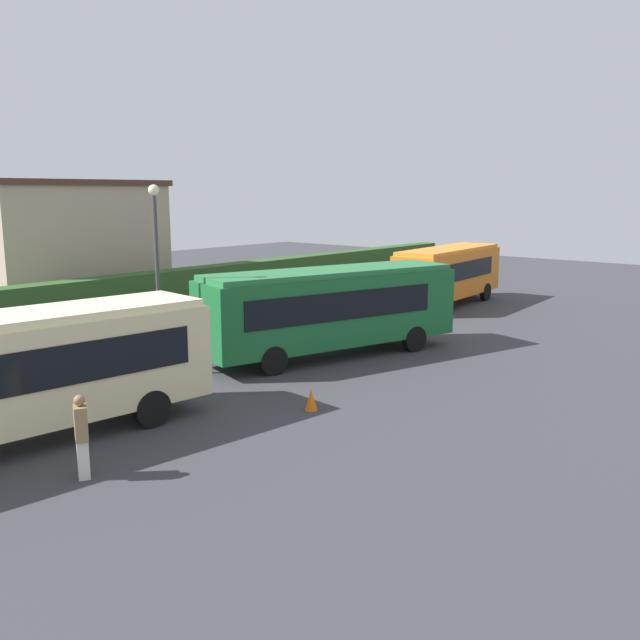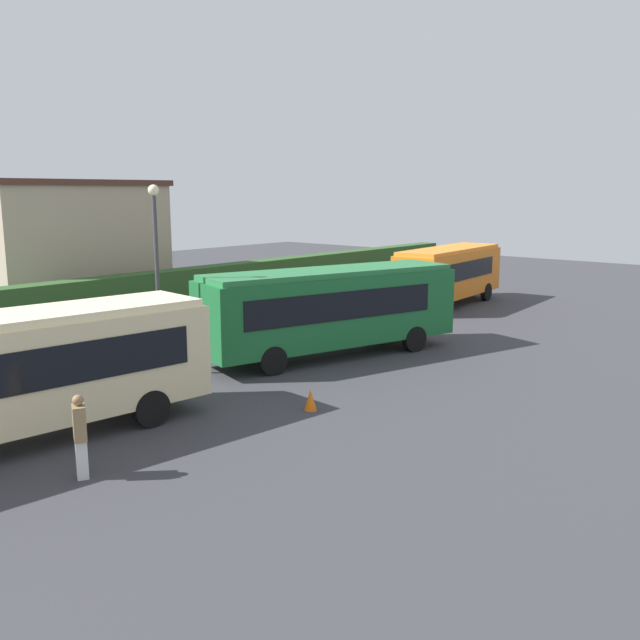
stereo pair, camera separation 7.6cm
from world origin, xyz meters
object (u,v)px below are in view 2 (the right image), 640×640
at_px(person_left, 80,434).
at_px(lamppost, 157,260).
at_px(traffic_cone, 311,400).
at_px(bus_green, 331,307).
at_px(bus_orange, 449,272).
at_px(person_center, 392,283).
at_px(bus_cream, 14,371).

distance_m(person_left, lamppost, 8.97).
bearing_deg(traffic_cone, bus_green, 34.80).
bearing_deg(bus_orange, lamppost, 174.85).
relative_size(bus_green, person_left, 5.54).
bearing_deg(person_center, lamppost, 124.24).
distance_m(bus_cream, traffic_cone, 7.75).
height_order(traffic_cone, lamppost, lamppost).
relative_size(bus_cream, person_left, 5.32).
bearing_deg(bus_green, bus_orange, 27.45).
distance_m(person_center, lamppost, 19.13).
bearing_deg(person_left, bus_orange, -140.95).
distance_m(bus_cream, bus_orange, 25.23).
height_order(bus_green, bus_orange, bus_green).
xyz_separation_m(bus_cream, person_left, (-0.06, -3.02, -0.86)).
distance_m(bus_orange, person_left, 25.79).
bearing_deg(lamppost, bus_cream, -156.51).
bearing_deg(bus_cream, bus_orange, -167.90).
distance_m(person_left, traffic_cone, 6.77).
relative_size(person_center, lamppost, 0.28).
xyz_separation_m(bus_orange, person_left, (-25.15, -5.64, -0.80)).
relative_size(traffic_cone, lamppost, 0.09).
bearing_deg(bus_green, bus_cream, -163.80).
height_order(bus_orange, traffic_cone, bus_orange).
bearing_deg(person_center, bus_cream, 127.68).
bearing_deg(bus_cream, lamppost, -150.37).
height_order(bus_cream, person_left, bus_cream).
height_order(bus_green, person_left, bus_green).
bearing_deg(lamppost, person_left, -137.63).
relative_size(bus_cream, lamppost, 1.58).
height_order(bus_cream, bus_orange, bus_cream).
relative_size(bus_cream, person_center, 5.62).
xyz_separation_m(person_left, lamppost, (6.27, 5.72, 2.89)).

